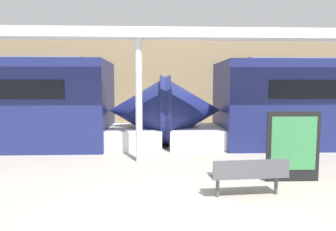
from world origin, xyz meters
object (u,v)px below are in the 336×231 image
(trash_bin, at_px, (303,148))
(support_column_near, at_px, (139,101))
(poster_board, at_px, (293,146))
(bench_near, at_px, (249,173))

(trash_bin, height_order, support_column_near, support_column_near)
(support_column_near, bearing_deg, poster_board, -28.43)
(poster_board, bearing_deg, support_column_near, 151.57)
(trash_bin, distance_m, support_column_near, 4.89)
(trash_bin, bearing_deg, bench_near, -132.99)
(bench_near, distance_m, poster_board, 1.65)
(trash_bin, distance_m, poster_board, 1.95)
(trash_bin, xyz_separation_m, support_column_near, (-4.69, 0.37, 1.34))
(poster_board, relative_size, support_column_near, 0.46)
(bench_near, bearing_deg, support_column_near, 123.90)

